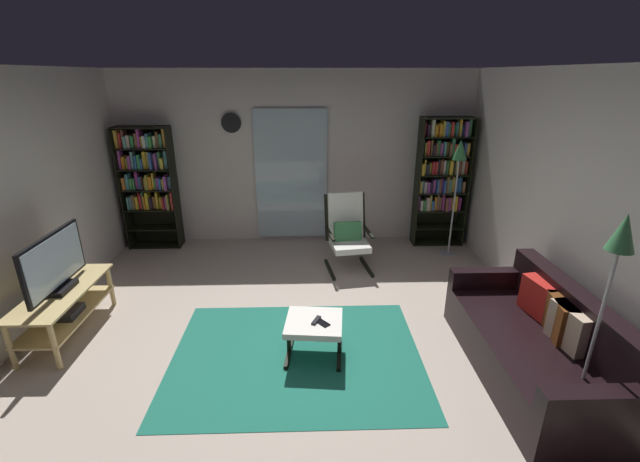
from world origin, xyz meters
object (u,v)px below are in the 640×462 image
at_px(ottoman, 314,327).
at_px(tv_stand, 64,305).
at_px(bookshelf_near_tv, 148,179).
at_px(floor_lamp_by_sofa, 615,264).
at_px(lounge_armchair, 347,230).
at_px(tv_remote, 316,320).
at_px(television, 55,265).
at_px(cell_phone, 323,323).
at_px(floor_lamp_by_shelf, 459,162).
at_px(leather_sofa, 537,345).
at_px(bookshelf_near_sofa, 442,174).
at_px(wall_clock, 231,123).

bearing_deg(ottoman, tv_stand, 170.25).
distance_m(bookshelf_near_tv, ottoman, 3.77).
bearing_deg(floor_lamp_by_sofa, lounge_armchair, 118.18).
xyz_separation_m(ottoman, tv_remote, (0.02, -0.01, 0.08)).
xyz_separation_m(television, tv_remote, (2.53, -0.45, -0.39)).
height_order(lounge_armchair, tv_remote, lounge_armchair).
distance_m(cell_phone, floor_lamp_by_shelf, 3.23).
bearing_deg(tv_stand, tv_remote, -9.98).
distance_m(tv_remote, cell_phone, 0.07).
distance_m(tv_stand, leather_sofa, 4.53).
bearing_deg(bookshelf_near_sofa, ottoman, -125.47).
xyz_separation_m(bookshelf_near_tv, lounge_armchair, (2.89, -0.85, -0.53)).
bearing_deg(floor_lamp_by_sofa, tv_remote, 156.74).
bearing_deg(tv_stand, bookshelf_near_tv, 87.36).
relative_size(tv_remote, wall_clock, 0.50).
xyz_separation_m(tv_stand, wall_clock, (1.36, 2.55, 1.52)).
xyz_separation_m(leather_sofa, floor_lamp_by_sofa, (0.04, -0.54, 1.03)).
bearing_deg(television, wall_clock, 61.83).
xyz_separation_m(bookshelf_near_tv, cell_phone, (2.48, -2.85, -0.68)).
relative_size(ottoman, cell_phone, 4.03).
bearing_deg(television, leather_sofa, -9.73).
distance_m(tv_stand, television, 0.45).
xyz_separation_m(lounge_armchair, wall_clock, (-1.64, 1.03, 1.32)).
distance_m(leather_sofa, ottoman, 1.97).
bearing_deg(floor_lamp_by_sofa, floor_lamp_by_shelf, 89.09).
xyz_separation_m(bookshelf_near_sofa, floor_lamp_by_shelf, (0.06, -0.46, 0.26)).
relative_size(tv_stand, lounge_armchair, 1.21).
distance_m(tv_stand, tv_remote, 2.58).
bearing_deg(tv_remote, floor_lamp_by_shelf, 73.86).
bearing_deg(floor_lamp_by_sofa, bookshelf_near_tv, 140.23).
height_order(cell_phone, floor_lamp_by_shelf, floor_lamp_by_shelf).
bearing_deg(tv_remote, wall_clock, 136.23).
height_order(bookshelf_near_sofa, floor_lamp_by_sofa, bookshelf_near_sofa).
relative_size(television, lounge_armchair, 0.95).
bearing_deg(leather_sofa, floor_lamp_by_shelf, 87.95).
xyz_separation_m(leather_sofa, cell_phone, (-1.87, 0.27, 0.09)).
bearing_deg(floor_lamp_by_sofa, wall_clock, 129.30).
distance_m(bookshelf_near_tv, floor_lamp_by_shelf, 4.49).
bearing_deg(lounge_armchair, floor_lamp_by_sofa, -61.82).
xyz_separation_m(tv_stand, cell_phone, (2.59, -0.48, 0.06)).
xyz_separation_m(bookshelf_near_sofa, cell_phone, (-1.90, -2.83, -0.73)).
distance_m(television, cell_phone, 2.67).
bearing_deg(cell_phone, floor_lamp_by_sofa, -63.12).
relative_size(leather_sofa, floor_lamp_by_shelf, 1.14).
xyz_separation_m(tv_stand, television, (0.00, 0.01, 0.45)).
bearing_deg(television, cell_phone, -10.74).
height_order(tv_stand, television, television).
bearing_deg(cell_phone, floor_lamp_by_shelf, 10.09).
bearing_deg(leather_sofa, wall_clock, 133.16).
height_order(leather_sofa, floor_lamp_by_shelf, floor_lamp_by_shelf).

